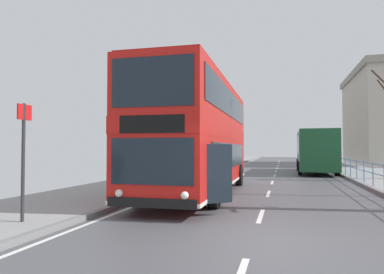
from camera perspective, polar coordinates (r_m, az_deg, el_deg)
ground at (r=7.40m, az=4.00°, el=-15.74°), size 15.80×140.00×0.20m
double_decker_bus_main at (r=14.12m, az=1.22°, el=0.16°), size 3.31×11.15×4.42m
background_bus_far_lane at (r=27.98m, az=19.38°, el=-2.04°), size 2.76×9.51×3.08m
pedestrian_railing_far_kerb at (r=20.29m, az=25.63°, el=-4.44°), size 0.05×27.25×1.05m
bus_stop_sign_near at (r=8.96m, az=-25.68°, el=-1.73°), size 0.08×0.44×2.71m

